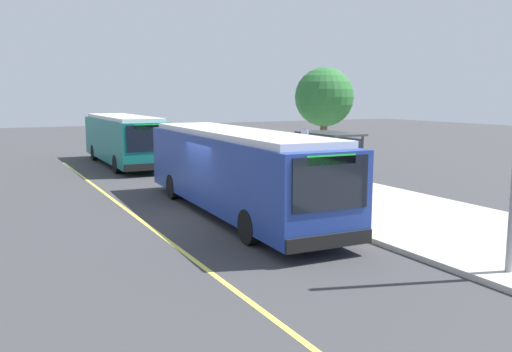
{
  "coord_description": "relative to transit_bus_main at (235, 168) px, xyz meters",
  "views": [
    {
      "loc": [
        16.91,
        -6.85,
        4.1
      ],
      "look_at": [
        1.29,
        1.26,
        1.48
      ],
      "focal_mm": 37.71,
      "sensor_mm": 36.0,
      "label": 1
    }
  ],
  "objects": [
    {
      "name": "pedestrian_commuter",
      "position": [
        1.31,
        3.41,
        -0.5
      ],
      "size": [
        0.24,
        0.4,
        1.69
      ],
      "color": "#282D47",
      "rests_on": "sidewalk_curb"
    },
    {
      "name": "ground_plane",
      "position": [
        -0.18,
        -1.01,
        -1.62
      ],
      "size": [
        120.0,
        120.0,
        0.0
      ],
      "primitive_type": "plane",
      "color": "#38383A"
    },
    {
      "name": "lane_stripe_center",
      "position": [
        -0.18,
        -3.21,
        -1.61
      ],
      "size": [
        36.0,
        0.14,
        0.01
      ],
      "primitive_type": "cube",
      "color": "#E0D64C",
      "rests_on": "ground_plane"
    },
    {
      "name": "waiting_bench",
      "position": [
        -1.12,
        5.17,
        -0.99
      ],
      "size": [
        1.6,
        0.48,
        0.95
      ],
      "color": "brown",
      "rests_on": "sidewalk_curb"
    },
    {
      "name": "street_tree_near_shelter",
      "position": [
        -5.28,
        7.34,
        2.41
      ],
      "size": [
        2.88,
        2.88,
        5.35
      ],
      "color": "brown",
      "rests_on": "sidewalk_curb"
    },
    {
      "name": "route_sign_post",
      "position": [
        0.58,
        2.49,
        0.34
      ],
      "size": [
        0.44,
        0.08,
        2.8
      ],
      "color": "#333338",
      "rests_on": "sidewalk_curb"
    },
    {
      "name": "transit_bus_main",
      "position": [
        0.0,
        0.0,
        0.0
      ],
      "size": [
        12.3,
        3.04,
        2.95
      ],
      "color": "navy",
      "rests_on": "ground_plane"
    },
    {
      "name": "bus_shelter",
      "position": [
        -1.53,
        5.1,
        0.3
      ],
      "size": [
        2.9,
        1.6,
        2.48
      ],
      "color": "#333338",
      "rests_on": "sidewalk_curb"
    },
    {
      "name": "sidewalk_curb",
      "position": [
        -0.18,
        4.99,
        -1.54
      ],
      "size": [
        44.0,
        6.4,
        0.15
      ],
      "primitive_type": "cube",
      "color": "#B7B2A8",
      "rests_on": "ground_plane"
    },
    {
      "name": "transit_bus_second",
      "position": [
        -15.32,
        -0.14,
        -0.0
      ],
      "size": [
        10.94,
        2.71,
        2.95
      ],
      "color": "#146B66",
      "rests_on": "ground_plane"
    }
  ]
}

